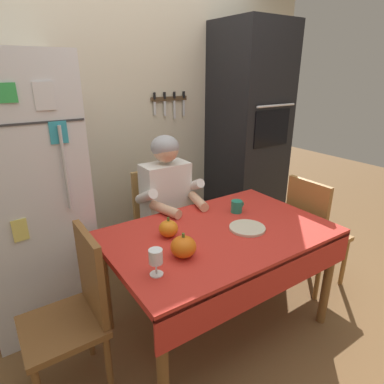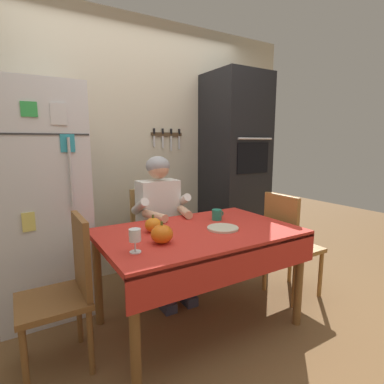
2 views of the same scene
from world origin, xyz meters
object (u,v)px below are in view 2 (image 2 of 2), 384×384
(refrigerator, at_px, (40,201))
(chair_right_side, at_px, (288,241))
(chair_left_side, at_px, (66,286))
(serving_tray, at_px, (223,228))
(chair_behind_person, at_px, (153,233))
(coffee_mug, at_px, (217,215))
(dining_table, at_px, (200,242))
(pumpkin_large, at_px, (162,234))
(wine_glass, at_px, (135,236))
(pumpkin_medium, at_px, (153,225))
(wall_oven, at_px, (234,170))
(seated_person, at_px, (161,214))

(refrigerator, distance_m, chair_right_side, 2.10)
(chair_left_side, height_order, serving_tray, chair_left_side)
(chair_behind_person, relative_size, coffee_mug, 8.68)
(refrigerator, bearing_deg, dining_table, -42.91)
(chair_behind_person, height_order, pumpkin_large, chair_behind_person)
(chair_left_side, xyz_separation_m, wine_glass, (0.35, -0.26, 0.32))
(refrigerator, relative_size, pumpkin_large, 12.78)
(chair_right_side, xyz_separation_m, pumpkin_medium, (-1.20, 0.16, 0.28))
(wall_oven, bearing_deg, wine_glass, -145.71)
(refrigerator, bearing_deg, chair_right_side, -26.03)
(chair_right_side, bearing_deg, coffee_mug, 161.79)
(wall_oven, height_order, dining_table, wall_oven)
(wall_oven, relative_size, serving_tray, 9.20)
(refrigerator, distance_m, wine_glass, 1.13)
(chair_behind_person, bearing_deg, pumpkin_large, -110.30)
(dining_table, distance_m, serving_tray, 0.19)
(refrigerator, distance_m, pumpkin_large, 1.16)
(chair_right_side, relative_size, pumpkin_large, 6.61)
(wall_oven, xyz_separation_m, coffee_mug, (-0.77, -0.74, -0.27))
(seated_person, distance_m, pumpkin_large, 0.78)
(refrigerator, height_order, serving_tray, refrigerator)
(chair_behind_person, distance_m, serving_tray, 0.90)
(chair_behind_person, bearing_deg, seated_person, -90.00)
(chair_behind_person, bearing_deg, coffee_mug, -63.87)
(wall_oven, relative_size, dining_table, 1.50)
(chair_behind_person, bearing_deg, wine_glass, -118.96)
(pumpkin_medium, bearing_deg, dining_table, -25.14)
(refrigerator, height_order, coffee_mug, refrigerator)
(chair_left_side, distance_m, wine_glass, 0.54)
(wall_oven, height_order, chair_behind_person, wall_oven)
(serving_tray, bearing_deg, refrigerator, 139.73)
(pumpkin_large, bearing_deg, chair_right_side, 3.66)
(dining_table, distance_m, wine_glass, 0.60)
(chair_left_side, xyz_separation_m, chair_right_side, (1.80, -0.11, 0.00))
(dining_table, relative_size, pumpkin_large, 9.94)
(dining_table, height_order, pumpkin_medium, pumpkin_medium)
(coffee_mug, bearing_deg, dining_table, -146.86)
(wall_oven, xyz_separation_m, serving_tray, (-0.89, -0.98, -0.30))
(coffee_mug, bearing_deg, wine_glass, -157.05)
(wall_oven, xyz_separation_m, chair_left_side, (-1.95, -0.83, -0.54))
(pumpkin_large, height_order, pumpkin_medium, pumpkin_large)
(chair_right_side, distance_m, pumpkin_medium, 1.24)
(dining_table, xyz_separation_m, chair_right_side, (0.90, -0.02, -0.14))
(chair_left_side, bearing_deg, refrigerator, 93.57)
(coffee_mug, bearing_deg, pumpkin_large, -155.71)
(wine_glass, relative_size, serving_tray, 0.61)
(coffee_mug, bearing_deg, serving_tray, -116.78)
(wine_glass, bearing_deg, refrigerator, 110.79)
(pumpkin_medium, bearing_deg, refrigerator, 131.17)
(refrigerator, bearing_deg, wine_glass, -69.21)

